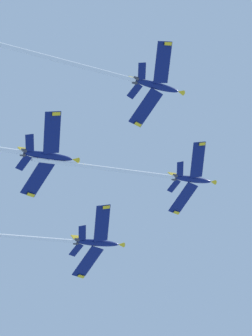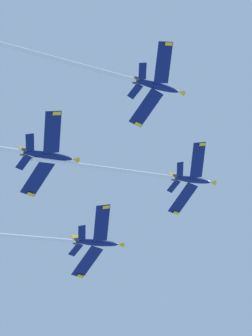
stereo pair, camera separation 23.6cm
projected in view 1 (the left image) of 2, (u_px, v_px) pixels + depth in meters
The scene contains 4 objects.
jet_lead at pixel (160, 175), 148.54m from camera, with size 43.87×19.69×26.74m.
jet_left_wing at pixel (73, 241), 143.65m from camera, with size 38.09×19.58×22.28m.
jet_right_wing at pixel (121, 77), 131.27m from camera, with size 43.04×19.61×24.95m.
jet_slot at pixel (9, 150), 126.76m from camera, with size 39.21×19.54×24.21m.
Camera 1 is at (-11.88, -37.66, 1.84)m, focal length 66.73 mm.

